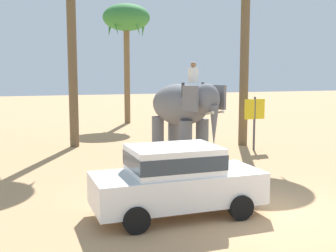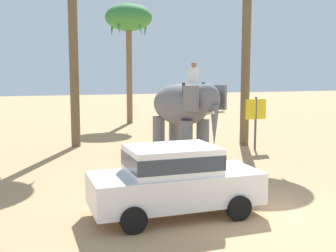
% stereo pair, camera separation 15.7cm
% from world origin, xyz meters
% --- Properties ---
extents(ground_plane, '(120.00, 120.00, 0.00)m').
position_xyz_m(ground_plane, '(0.00, 0.00, 0.00)').
color(ground_plane, tan).
extents(car_sedan_foreground, '(4.13, 1.93, 1.70)m').
position_xyz_m(car_sedan_foreground, '(-1.98, 0.58, 0.93)').
color(car_sedan_foreground, white).
rests_on(car_sedan_foreground, ground).
extents(elephant_with_mahout, '(2.52, 4.02, 3.88)m').
position_xyz_m(elephant_with_mahout, '(1.03, 7.28, 1.99)').
color(elephant_with_mahout, slate).
rests_on(elephant_with_mahout, ground).
extents(palm_tree_leaning_seaward, '(3.20, 3.20, 8.12)m').
position_xyz_m(palm_tree_leaning_seaward, '(2.02, 19.61, 6.98)').
color(palm_tree_leaning_seaward, brown).
rests_on(palm_tree_leaning_seaward, ground).
extents(signboard_yellow, '(1.00, 0.10, 2.40)m').
position_xyz_m(signboard_yellow, '(4.61, 7.54, 1.69)').
color(signboard_yellow, '#4C4C51').
rests_on(signboard_yellow, ground).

